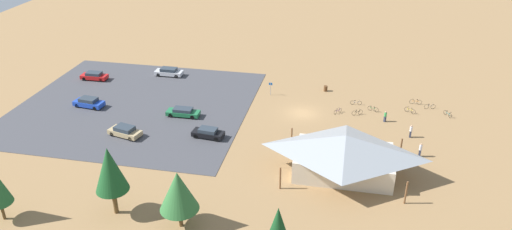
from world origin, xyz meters
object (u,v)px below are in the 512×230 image
(bike_pavilion, at_px, (345,152))
(car_blue_end_stall, at_px, (89,102))
(pine_mideast, at_px, (178,191))
(bicycle_purple_trailside, at_px, (338,111))
(bicycle_white_yard_left, at_px, (356,103))
(bicycle_orange_yard_front, at_px, (416,102))
(bicycle_yellow_near_sign, at_px, (410,110))
(car_silver_near_entry, at_px, (169,72))
(visitor_near_lot, at_px, (385,116))
(trash_bin, at_px, (326,88))
(car_red_second_row, at_px, (94,76))
(car_black_front_row, at_px, (208,133))
(bicycle_black_front_row, at_px, (357,112))
(visitor_at_bikes, at_px, (420,150))
(bicycle_green_edge_north, at_px, (373,109))
(lot_sign, at_px, (271,87))
(pine_center, at_px, (278,227))
(car_tan_by_curb, at_px, (125,131))
(pine_east, at_px, (110,170))
(bicycle_silver_near_porch, at_px, (430,107))
(bicycle_teal_mid_cluster, at_px, (448,114))
(visitor_crossing_yard, at_px, (411,131))
(car_green_mid_lot, at_px, (183,112))

(bike_pavilion, height_order, car_blue_end_stall, bike_pavilion)
(pine_mideast, relative_size, bicycle_purple_trailside, 4.87)
(bicycle_white_yard_left, xyz_separation_m, bicycle_orange_yard_front, (-8.86, -2.02, 0.04))
(pine_mideast, bearing_deg, bicycle_yellow_near_sign, -128.38)
(car_silver_near_entry, distance_m, visitor_near_lot, 37.35)
(trash_bin, distance_m, car_red_second_row, 38.80)
(car_black_front_row, distance_m, car_red_second_row, 28.88)
(bicycle_black_front_row, distance_m, visitor_at_bikes, 12.83)
(bicycle_purple_trailside, height_order, bicycle_green_edge_north, bicycle_green_edge_north)
(trash_bin, distance_m, pine_mideast, 38.26)
(visitor_near_lot, bearing_deg, visitor_at_bikes, 114.20)
(lot_sign, height_order, visitor_at_bikes, lot_sign)
(lot_sign, bearing_deg, visitor_near_lot, 161.87)
(bicycle_green_edge_north, distance_m, car_red_second_row, 46.16)
(pine_center, bearing_deg, pine_mideast, -16.80)
(pine_center, xyz_separation_m, car_tan_by_curb, (23.72, -19.08, -3.27))
(pine_east, height_order, bicycle_silver_near_porch, pine_east)
(trash_bin, xyz_separation_m, car_tan_by_curb, (25.13, 20.25, 0.30))
(car_black_front_row, bearing_deg, pine_center, 121.32)
(trash_bin, xyz_separation_m, lot_sign, (8.41, 3.28, 0.96))
(bicycle_orange_yard_front, height_order, car_black_front_row, car_black_front_row)
(trash_bin, height_order, visitor_at_bikes, visitor_at_bikes)
(pine_mideast, bearing_deg, car_tan_by_curb, -49.92)
(bicycle_yellow_near_sign, xyz_separation_m, bicycle_green_edge_north, (5.31, 0.54, -0.02))
(bicycle_black_front_row, xyz_separation_m, bicycle_teal_mid_cluster, (-12.82, -2.16, -0.02))
(bicycle_white_yard_left, xyz_separation_m, visitor_at_bikes, (-8.05, 13.56, 0.63))
(bicycle_silver_near_porch, distance_m, visitor_crossing_yard, 10.15)
(visitor_near_lot, bearing_deg, bicycle_green_edge_north, -62.12)
(bicycle_orange_yard_front, distance_m, car_black_front_row, 32.30)
(car_red_second_row, bearing_deg, visitor_near_lot, 173.02)
(trash_bin, distance_m, car_green_mid_lot, 23.48)
(bike_pavilion, height_order, bicycle_silver_near_porch, bike_pavilion)
(bicycle_green_edge_north, bearing_deg, bike_pavilion, 78.17)
(pine_east, relative_size, visitor_near_lot, 4.79)
(bike_pavilion, distance_m, pine_center, 16.87)
(bicycle_purple_trailside, bearing_deg, bike_pavilion, 95.14)
(bicycle_yellow_near_sign, height_order, car_black_front_row, car_black_front_row)
(bicycle_green_edge_north, height_order, visitor_at_bikes, visitor_at_bikes)
(lot_sign, xyz_separation_m, car_blue_end_stall, (25.89, 9.73, -0.65))
(visitor_crossing_yard, bearing_deg, bicycle_black_front_row, -37.22)
(bicycle_yellow_near_sign, bearing_deg, trash_bin, -23.05)
(lot_sign, height_order, car_blue_end_stall, lot_sign)
(bicycle_teal_mid_cluster, bearing_deg, bicycle_black_front_row, 9.56)
(pine_east, relative_size, bicycle_purple_trailside, 5.99)
(bicycle_white_yard_left, relative_size, bicycle_orange_yard_front, 0.95)
(trash_bin, distance_m, visitor_crossing_yard, 17.79)
(bicycle_yellow_near_sign, relative_size, visitor_near_lot, 0.92)
(trash_bin, height_order, car_blue_end_stall, car_blue_end_stall)
(visitor_at_bikes, bearing_deg, bicycle_purple_trailside, -43.69)
(visitor_near_lot, bearing_deg, bicycle_black_front_row, -19.65)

